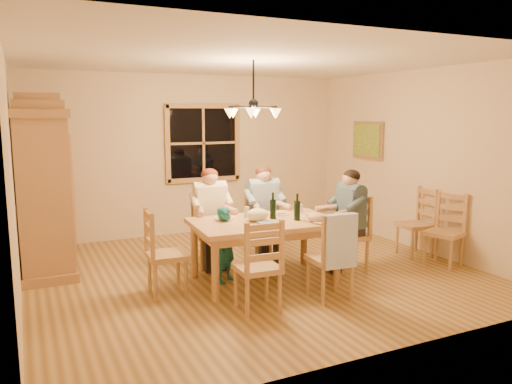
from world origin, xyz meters
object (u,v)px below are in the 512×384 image
chandelier (253,111)px  chair_end_left (167,268)px  adult_woman (210,205)px  child (226,245)px  chair_end_right (349,247)px  dining_table (265,229)px  chair_far_right (264,239)px  chair_spare_back (415,235)px  chair_near_left (257,282)px  chair_spare_front (444,244)px  wine_bottle_a (273,205)px  adult_slate_man (350,207)px  chair_far_left (211,244)px  chair_near_right (330,272)px  armoire (43,192)px  adult_plaid_man (264,201)px  wine_bottle_b (297,207)px

chandelier → chair_end_left: 2.18m
adult_woman → child: 0.78m
chair_end_left → chair_end_right: same height
dining_table → adult_woman: size_ratio=2.06×
chandelier → chair_far_right: 1.87m
chair_spare_back → chair_near_left: bearing=112.4°
chair_near_left → chair_spare_front: same height
wine_bottle_a → child: (-0.59, 0.11, -0.46)m
chair_end_right → adult_slate_man: bearing=3.1°
chair_far_left → child: bearing=88.6°
chair_near_right → chair_spare_back: same height
wine_bottle_a → chair_near_right: bearing=-74.6°
chair_near_left → adult_woman: (0.09, 1.65, 0.54)m
chair_end_right → chair_near_left: bearing=116.6°
armoire → chair_far_left: bearing=-19.7°
chair_spare_front → chair_near_right: bearing=80.3°
chair_far_left → child: chair_far_left is taller
chair_far_right → chair_spare_front: same height
adult_plaid_man → wine_bottle_a: adult_plaid_man is taller
adult_slate_man → child: (-1.66, 0.23, -0.37)m
adult_woman → wine_bottle_a: 0.96m
child → chair_end_left: bearing=152.3°
chair_far_left → adult_woman: (-0.00, 0.00, 0.54)m
chair_far_right → wine_bottle_b: 1.15m
dining_table → armoire: bearing=146.9°
adult_slate_man → chair_spare_back: 1.37m
adult_slate_man → child: adult_slate_man is taller
chair_near_left → wine_bottle_a: size_ratio=3.00×
chair_far_left → wine_bottle_a: bearing=127.1°
chair_near_left → adult_slate_man: (1.69, 0.73, 0.54)m
dining_table → chair_end_right: bearing=-3.1°
chandelier → chair_far_right: size_ratio=0.78×
chair_end_left → adult_plaid_man: size_ratio=1.13×
adult_plaid_man → child: size_ratio=0.94×
wine_bottle_a → adult_woman: bearing=124.0°
child → chair_near_right: bearing=-85.3°
dining_table → adult_slate_man: 1.23m
adult_plaid_man → wine_bottle_a: 0.79m
chair_far_left → chair_end_right: same height
chair_end_left → wine_bottle_b: 1.71m
adult_woman → chair_near_right: bearing=117.9°
chandelier → adult_slate_man: bearing=-19.3°
chair_far_left → chandelier: bearing=132.6°
chair_far_right → adult_slate_man: bearing=136.6°
adult_plaid_man → wine_bottle_a: size_ratio=2.65×
chandelier → chair_near_left: size_ratio=0.78×
chandelier → wine_bottle_b: chandelier is taller
armoire → dining_table: 2.90m
child → dining_table: bearing=-55.0°
dining_table → adult_woman: adult_woman is taller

